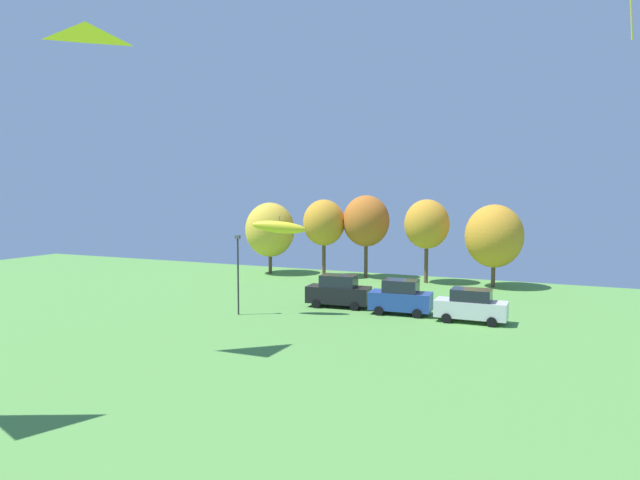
{
  "coord_description": "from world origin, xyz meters",
  "views": [
    {
      "loc": [
        6.62,
        3.09,
        8.41
      ],
      "look_at": [
        0.42,
        16.7,
        7.19
      ],
      "focal_mm": 32.0,
      "sensor_mm": 36.0,
      "label": 1
    }
  ],
  "objects": [
    {
      "name": "treeline_tree_3",
      "position": [
        -6.34,
        55.7,
        5.53
      ],
      "size": [
        4.21,
        4.21,
        7.87
      ],
      "color": "brown",
      "rests_on": "ground"
    },
    {
      "name": "treeline_tree_4",
      "position": [
        -0.25,
        55.77,
        4.6
      ],
      "size": [
        5.14,
        5.14,
        7.44
      ],
      "color": "brown",
      "rests_on": "ground"
    },
    {
      "name": "parked_car_second_from_left",
      "position": [
        -4.52,
        41.12,
        1.19
      ],
      "size": [
        4.4,
        2.3,
        2.43
      ],
      "rotation": [
        0.0,
        0.0,
        0.08
      ],
      "color": "#234299",
      "rests_on": "ground"
    },
    {
      "name": "treeline_tree_1",
      "position": [
        -16.75,
        55.34,
        5.47
      ],
      "size": [
        4.21,
        4.21,
        7.81
      ],
      "color": "brown",
      "rests_on": "ground"
    },
    {
      "name": "treeline_tree_2",
      "position": [
        -12.72,
        56.66,
        5.66
      ],
      "size": [
        4.64,
        4.64,
        8.23
      ],
      "color": "brown",
      "rests_on": "ground"
    },
    {
      "name": "kite_flying_3",
      "position": [
        -12.09,
        37.39,
        6.12
      ],
      "size": [
        3.87,
        1.99,
        1.34
      ],
      "color": "yellow"
    },
    {
      "name": "light_post_1",
      "position": [
        -14.75,
        36.31,
        3.16
      ],
      "size": [
        0.36,
        0.2,
        5.54
      ],
      "color": "#2D2D33",
      "rests_on": "ground"
    },
    {
      "name": "kite_flying_5",
      "position": [
        -14.87,
        23.56,
        15.4
      ],
      "size": [
        3.74,
        3.68,
        0.5
      ],
      "color": "yellow"
    },
    {
      "name": "parked_car_third_from_left",
      "position": [
        0.39,
        40.6,
        1.1
      ],
      "size": [
        4.62,
        2.03,
        2.2
      ],
      "rotation": [
        0.0,
        0.0,
        0.02
      ],
      "color": "silver",
      "rests_on": "ground"
    },
    {
      "name": "parked_car_leftmost",
      "position": [
        -9.42,
        41.64,
        1.18
      ],
      "size": [
        4.84,
        2.37,
        2.41
      ],
      "rotation": [
        0.0,
        0.0,
        0.1
      ],
      "color": "black",
      "rests_on": "ground"
    },
    {
      "name": "treeline_tree_0",
      "position": [
        -22.86,
        55.17,
        4.61
      ],
      "size": [
        5.17,
        5.17,
        7.46
      ],
      "color": "brown",
      "rests_on": "ground"
    }
  ]
}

